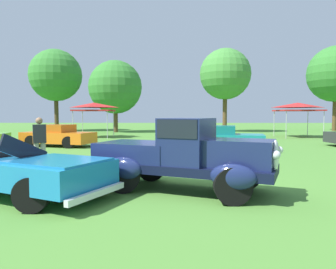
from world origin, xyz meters
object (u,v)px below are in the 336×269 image
at_px(feature_pickup_truck, 185,154).
at_px(show_car_teal, 219,138).
at_px(neighbor_convertible, 20,169).
at_px(canopy_tent_left_field, 94,106).
at_px(show_car_orange, 58,136).
at_px(spectator_between_cars, 40,141).
at_px(canopy_tent_center_field, 298,106).

bearing_deg(feature_pickup_truck, show_car_teal, 76.42).
bearing_deg(neighbor_convertible, show_car_teal, 57.82).
bearing_deg(canopy_tent_left_field, feature_pickup_truck, -69.88).
xyz_separation_m(show_car_orange, show_car_teal, (8.78, -1.67, 0.00)).
height_order(neighbor_convertible, spectator_between_cars, spectator_between_cars).
xyz_separation_m(show_car_teal, spectator_between_cars, (-6.68, -5.74, 0.31)).
height_order(show_car_teal, canopy_tent_center_field, canopy_tent_center_field).
relative_size(feature_pickup_truck, show_car_orange, 1.02).
distance_m(show_car_teal, canopy_tent_center_field, 11.80).
bearing_deg(spectator_between_cars, show_car_teal, 40.66).
xyz_separation_m(show_car_orange, canopy_tent_center_field, (16.30, 7.24, 1.82)).
height_order(spectator_between_cars, canopy_tent_left_field, canopy_tent_left_field).
xyz_separation_m(show_car_orange, spectator_between_cars, (2.10, -7.41, 0.31)).
relative_size(neighbor_convertible, spectator_between_cars, 2.81).
height_order(show_car_orange, spectator_between_cars, spectator_between_cars).
bearing_deg(show_car_orange, spectator_between_cars, -74.17).
bearing_deg(neighbor_convertible, canopy_tent_center_field, 53.67).
relative_size(show_car_orange, canopy_tent_center_field, 1.40).
xyz_separation_m(show_car_teal, canopy_tent_center_field, (7.52, 8.91, 1.82)).
height_order(neighbor_convertible, canopy_tent_left_field, canopy_tent_left_field).
distance_m(feature_pickup_truck, canopy_tent_left_field, 18.44).
xyz_separation_m(feature_pickup_truck, canopy_tent_left_field, (-6.32, 17.25, 1.56)).
bearing_deg(show_car_orange, feature_pickup_truck, -56.97).
distance_m(feature_pickup_truck, show_car_orange, 12.29).
bearing_deg(spectator_between_cars, feature_pickup_truck, -32.18).
xyz_separation_m(neighbor_convertible, show_car_orange, (-3.06, 10.76, 0.02)).
bearing_deg(show_car_teal, show_car_orange, 169.23).
relative_size(spectator_between_cars, canopy_tent_center_field, 0.55).
distance_m(neighbor_convertible, spectator_between_cars, 3.50).
distance_m(show_car_orange, show_car_teal, 8.94).
bearing_deg(canopy_tent_center_field, feature_pickup_truck, -118.69).
xyz_separation_m(neighbor_convertible, canopy_tent_center_field, (13.24, 18.00, 1.84)).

